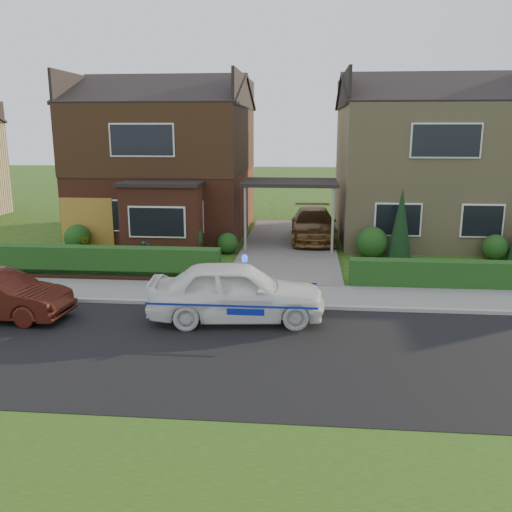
# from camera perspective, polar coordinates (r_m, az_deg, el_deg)

# --- Properties ---
(ground) EXTENTS (120.00, 120.00, 0.00)m
(ground) POSITION_cam_1_polar(r_m,az_deg,el_deg) (12.19, 1.83, -10.12)
(ground) COLOR #214311
(ground) RESTS_ON ground
(road) EXTENTS (60.00, 6.00, 0.02)m
(road) POSITION_cam_1_polar(r_m,az_deg,el_deg) (12.19, 1.83, -10.12)
(road) COLOR black
(road) RESTS_ON ground
(kerb) EXTENTS (60.00, 0.16, 0.12)m
(kerb) POSITION_cam_1_polar(r_m,az_deg,el_deg) (15.02, 2.54, -5.30)
(kerb) COLOR #9E9993
(kerb) RESTS_ON ground
(sidewalk) EXTENTS (60.00, 2.00, 0.10)m
(sidewalk) POSITION_cam_1_polar(r_m,az_deg,el_deg) (16.02, 2.73, -4.14)
(sidewalk) COLOR slate
(sidewalk) RESTS_ON ground
(grass_verge) EXTENTS (60.00, 4.00, 0.01)m
(grass_verge) POSITION_cam_1_polar(r_m,az_deg,el_deg) (7.87, -0.62, -24.67)
(grass_verge) COLOR #214311
(grass_verge) RESTS_ON ground
(driveway) EXTENTS (3.80, 12.00, 0.12)m
(driveway) POSITION_cam_1_polar(r_m,az_deg,el_deg) (22.69, 3.53, 1.09)
(driveway) COLOR #666059
(driveway) RESTS_ON ground
(house_left) EXTENTS (7.50, 9.53, 7.25)m
(house_left) POSITION_cam_1_polar(r_m,az_deg,el_deg) (25.91, -9.26, 10.83)
(house_left) COLOR brown
(house_left) RESTS_ON ground
(house_right) EXTENTS (7.50, 8.06, 7.25)m
(house_right) POSITION_cam_1_polar(r_m,az_deg,el_deg) (25.71, 17.11, 10.08)
(house_right) COLOR tan
(house_right) RESTS_ON ground
(carport_link) EXTENTS (3.80, 3.00, 2.77)m
(carport_link) POSITION_cam_1_polar(r_m,az_deg,el_deg) (22.24, 3.62, 7.61)
(carport_link) COLOR black
(carport_link) RESTS_ON ground
(garage_door) EXTENTS (2.20, 0.10, 2.10)m
(garage_door) POSITION_cam_1_polar(r_m,az_deg,el_deg) (23.24, -17.33, 3.28)
(garage_door) COLOR olive
(garage_door) RESTS_ON ground
(dwarf_wall) EXTENTS (7.70, 0.25, 0.36)m
(dwarf_wall) POSITION_cam_1_polar(r_m,az_deg,el_deg) (18.29, -15.56, -1.98)
(dwarf_wall) COLOR brown
(dwarf_wall) RESTS_ON ground
(hedge_left) EXTENTS (7.50, 0.55, 0.90)m
(hedge_left) POSITION_cam_1_polar(r_m,az_deg,el_deg) (18.47, -15.37, -2.40)
(hedge_left) COLOR #123A15
(hedge_left) RESTS_ON ground
(hedge_right) EXTENTS (7.50, 0.55, 0.80)m
(hedge_right) POSITION_cam_1_polar(r_m,az_deg,el_deg) (17.97, 21.76, -3.32)
(hedge_right) COLOR #123A15
(hedge_right) RESTS_ON ground
(shrub_left_far) EXTENTS (1.08, 1.08, 1.08)m
(shrub_left_far) POSITION_cam_1_polar(r_m,az_deg,el_deg) (23.01, -18.26, 1.83)
(shrub_left_far) COLOR #123A15
(shrub_left_far) RESTS_ON ground
(shrub_left_mid) EXTENTS (1.32, 1.32, 1.32)m
(shrub_left_mid) POSITION_cam_1_polar(r_m,az_deg,el_deg) (21.40, -7.37, 1.90)
(shrub_left_mid) COLOR #123A15
(shrub_left_mid) RESTS_ON ground
(shrub_left_near) EXTENTS (0.84, 0.84, 0.84)m
(shrub_left_near) POSITION_cam_1_polar(r_m,az_deg,el_deg) (21.45, -3.00, 1.37)
(shrub_left_near) COLOR #123A15
(shrub_left_near) RESTS_ON ground
(shrub_right_near) EXTENTS (1.20, 1.20, 1.20)m
(shrub_right_near) POSITION_cam_1_polar(r_m,az_deg,el_deg) (21.16, 12.10, 1.42)
(shrub_right_near) COLOR #123A15
(shrub_right_near) RESTS_ON ground
(shrub_right_mid) EXTENTS (0.96, 0.96, 0.96)m
(shrub_right_mid) POSITION_cam_1_polar(r_m,az_deg,el_deg) (22.30, 23.87, 0.85)
(shrub_right_mid) COLOR #123A15
(shrub_right_mid) RESTS_ON ground
(conifer_a) EXTENTS (0.90, 0.90, 2.60)m
(conifer_a) POSITION_cam_1_polar(r_m,az_deg,el_deg) (20.98, 14.97, 3.11)
(conifer_a) COLOR black
(conifer_a) RESTS_ON ground
(police_car) EXTENTS (4.13, 4.65, 1.70)m
(police_car) POSITION_cam_1_polar(r_m,az_deg,el_deg) (13.89, -2.05, -3.78)
(police_car) COLOR white
(police_car) RESTS_ON ground
(driveway_car) EXTENTS (1.99, 4.70, 1.35)m
(driveway_car) POSITION_cam_1_polar(r_m,az_deg,el_deg) (23.58, 6.07, 3.33)
(driveway_car) COLOR brown
(driveway_car) RESTS_ON driveway
(potted_plant_a) EXTENTS (0.49, 0.41, 0.80)m
(potted_plant_a) POSITION_cam_1_polar(r_m,az_deg,el_deg) (21.22, -11.50, 0.93)
(potted_plant_a) COLOR gray
(potted_plant_a) RESTS_ON ground
(potted_plant_b) EXTENTS (0.45, 0.40, 0.69)m
(potted_plant_b) POSITION_cam_1_polar(r_m,az_deg,el_deg) (22.42, -17.65, 1.08)
(potted_plant_b) COLOR gray
(potted_plant_b) RESTS_ON ground
(potted_plant_c) EXTENTS (0.54, 0.54, 0.73)m
(potted_plant_c) POSITION_cam_1_polar(r_m,az_deg,el_deg) (18.63, -12.59, -0.95)
(potted_plant_c) COLOR gray
(potted_plant_c) RESTS_ON ground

